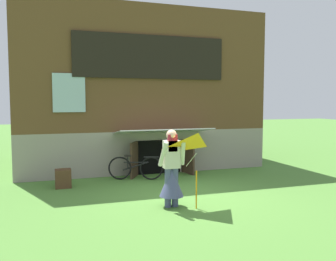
# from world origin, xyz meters

# --- Properties ---
(ground_plane) EXTENTS (60.00, 60.00, 0.00)m
(ground_plane) POSITION_xyz_m (0.00, 0.00, 0.00)
(ground_plane) COLOR #4C7F33
(log_house) EXTENTS (7.97, 6.29, 5.21)m
(log_house) POSITION_xyz_m (-0.00, 5.59, 2.61)
(log_house) COLOR gray
(log_house) RESTS_ON ground_plane
(person) EXTENTS (0.61, 0.53, 1.66)m
(person) POSITION_xyz_m (-0.55, -0.51, 0.70)
(person) COLOR #474C75
(person) RESTS_ON ground_plane
(kite) EXTENTS (0.85, 0.94, 1.49)m
(kite) POSITION_xyz_m (-0.16, -1.05, 1.26)
(kite) COLOR orange
(kite) RESTS_ON ground_plane
(bicycle_black) EXTENTS (1.50, 0.57, 0.72)m
(bicycle_black) POSITION_xyz_m (-0.66, 2.34, 0.35)
(bicycle_black) COLOR black
(bicycle_black) RESTS_ON ground_plane
(wooden_crate) EXTENTS (0.40, 0.34, 0.49)m
(wooden_crate) POSITION_xyz_m (-2.68, 2.01, 0.24)
(wooden_crate) COLOR #4C331E
(wooden_crate) RESTS_ON ground_plane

